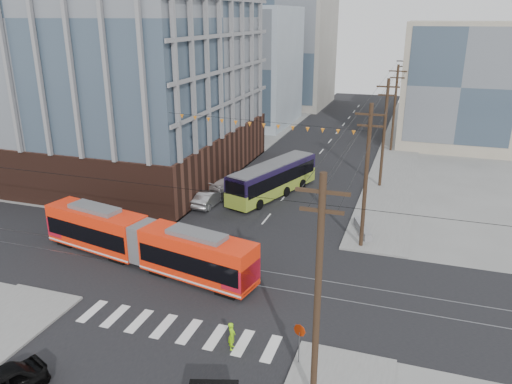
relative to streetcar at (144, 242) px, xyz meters
The scene contains 16 objects.
ground 6.84m from the streetcar, 30.85° to the right, with size 160.00×160.00×0.00m, color slate.
office_building 28.45m from the streetcar, 129.76° to the left, with size 30.00×25.00×28.60m, color #381E16.
bg_bldg_nw_near 50.43m from the streetcar, 103.09° to the left, with size 18.00×16.00×18.00m, color #8C99A5.
bg_bldg_ne_near 50.00m from the streetcar, 64.06° to the left, with size 14.00×14.00×16.00m, color gray.
bg_bldg_nw_far 69.60m from the streetcar, 96.90° to the left, with size 16.00×18.00×20.00m, color gray.
bg_bldg_ne_far 69.01m from the streetcar, 69.86° to the left, with size 16.00×16.00×14.00m, color #8C99A5.
utility_pole_near 17.45m from the streetcar, 33.52° to the right, with size 0.30×0.30×11.00m, color black.
utility_pole_far 54.61m from the streetcar, 74.90° to the left, with size 0.30×0.30×11.00m, color black.
streetcar is the anchor object (origin of this frame).
city_bus 17.23m from the streetcar, 74.98° to the left, with size 2.54×11.73×3.32m, color black, non-canonical shape.
parked_car_silver 12.08m from the streetcar, 91.63° to the left, with size 1.52×4.36×1.44m, color #949698.
parked_car_white 16.20m from the streetcar, 88.90° to the left, with size 2.08×5.12×1.49m, color silver.
parked_car_grey 18.64m from the streetcar, 88.62° to the left, with size 2.39×5.18×1.44m, color #3E414A.
pedestrian 11.69m from the streetcar, 37.08° to the right, with size 0.58×0.38×1.58m, color #89DC0D.
stop_sign 14.82m from the streetcar, 28.90° to the right, with size 0.67×0.67×2.21m, color #9E2605, non-canonical shape.
jersey_barrier 17.31m from the streetcar, 35.81° to the left, with size 0.85×3.76×0.75m, color slate.
Camera 1 is at (11.86, -24.26, 16.72)m, focal length 35.00 mm.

